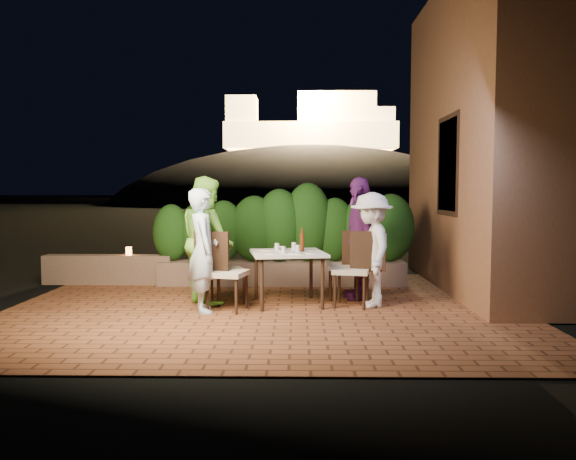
{
  "coord_description": "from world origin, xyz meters",
  "views": [
    {
      "loc": [
        0.46,
        -7.25,
        1.61
      ],
      "look_at": [
        0.33,
        0.7,
        1.05
      ],
      "focal_mm": 35.0,
      "sensor_mm": 36.0,
      "label": 1
    }
  ],
  "objects_px": {
    "diner_blue": "(203,250)",
    "diner_white": "(372,249)",
    "dining_table": "(288,278)",
    "diner_purple": "(359,238)",
    "beer_bottle": "(302,240)",
    "chair_right_front": "(351,269)",
    "chair_left_back": "(228,269)",
    "diner_green": "(207,240)",
    "chair_right_back": "(343,265)",
    "parapet_lamp": "(129,251)",
    "chair_left_front": "(227,271)",
    "bowl": "(280,248)"
  },
  "relations": [
    {
      "from": "chair_right_front",
      "to": "diner_green",
      "type": "xyz_separation_m",
      "value": [
        -2.04,
        0.21,
        0.38
      ]
    },
    {
      "from": "diner_blue",
      "to": "beer_bottle",
      "type": "bearing_deg",
      "value": -83.5
    },
    {
      "from": "dining_table",
      "to": "beer_bottle",
      "type": "bearing_deg",
      "value": 16.65
    },
    {
      "from": "chair_right_back",
      "to": "parapet_lamp",
      "type": "bearing_deg",
      "value": -17.48
    },
    {
      "from": "parapet_lamp",
      "to": "chair_left_back",
      "type": "bearing_deg",
      "value": -40.11
    },
    {
      "from": "beer_bottle",
      "to": "chair_right_front",
      "type": "xyz_separation_m",
      "value": [
        0.69,
        -0.17,
        -0.39
      ]
    },
    {
      "from": "diner_blue",
      "to": "diner_green",
      "type": "height_order",
      "value": "diner_green"
    },
    {
      "from": "chair_left_front",
      "to": "beer_bottle",
      "type": "bearing_deg",
      "value": 39.7
    },
    {
      "from": "dining_table",
      "to": "chair_left_front",
      "type": "xyz_separation_m",
      "value": [
        -0.81,
        -0.42,
        0.16
      ]
    },
    {
      "from": "chair_left_back",
      "to": "parapet_lamp",
      "type": "height_order",
      "value": "chair_left_back"
    },
    {
      "from": "diner_green",
      "to": "dining_table",
      "type": "bearing_deg",
      "value": -121.45
    },
    {
      "from": "chair_left_back",
      "to": "diner_white",
      "type": "xyz_separation_m",
      "value": [
        2.03,
        -0.19,
        0.3
      ]
    },
    {
      "from": "beer_bottle",
      "to": "diner_white",
      "type": "relative_size",
      "value": 0.21
    },
    {
      "from": "chair_right_back",
      "to": "diner_green",
      "type": "relative_size",
      "value": 0.56
    },
    {
      "from": "chair_left_front",
      "to": "diner_purple",
      "type": "xyz_separation_m",
      "value": [
        1.86,
        0.89,
        0.38
      ]
    },
    {
      "from": "chair_right_front",
      "to": "diner_blue",
      "type": "relative_size",
      "value": 0.64
    },
    {
      "from": "chair_left_back",
      "to": "diner_purple",
      "type": "bearing_deg",
      "value": -11.29
    },
    {
      "from": "beer_bottle",
      "to": "dining_table",
      "type": "bearing_deg",
      "value": -163.35
    },
    {
      "from": "dining_table",
      "to": "diner_white",
      "type": "height_order",
      "value": "diner_white"
    },
    {
      "from": "diner_purple",
      "to": "chair_right_back",
      "type": "bearing_deg",
      "value": -83.26
    },
    {
      "from": "diner_green",
      "to": "diner_purple",
      "type": "distance_m",
      "value": 2.24
    },
    {
      "from": "diner_purple",
      "to": "chair_left_front",
      "type": "bearing_deg",
      "value": -70.58
    },
    {
      "from": "parapet_lamp",
      "to": "beer_bottle",
      "type": "bearing_deg",
      "value": -28.92
    },
    {
      "from": "dining_table",
      "to": "chair_right_front",
      "type": "xyz_separation_m",
      "value": [
        0.89,
        -0.11,
        0.15
      ]
    },
    {
      "from": "diner_green",
      "to": "parapet_lamp",
      "type": "bearing_deg",
      "value": 18.77
    },
    {
      "from": "chair_left_back",
      "to": "dining_table",
      "type": "bearing_deg",
      "value": -28.63
    },
    {
      "from": "chair_left_front",
      "to": "chair_left_back",
      "type": "bearing_deg",
      "value": 110.43
    },
    {
      "from": "bowl",
      "to": "diner_blue",
      "type": "xyz_separation_m",
      "value": [
        -1.0,
        -0.78,
        0.05
      ]
    },
    {
      "from": "chair_right_back",
      "to": "diner_white",
      "type": "xyz_separation_m",
      "value": [
        0.35,
        -0.51,
        0.28
      ]
    },
    {
      "from": "chair_left_front",
      "to": "chair_right_back",
      "type": "bearing_deg",
      "value": 41.34
    },
    {
      "from": "dining_table",
      "to": "parapet_lamp",
      "type": "distance_m",
      "value": 3.26
    },
    {
      "from": "bowl",
      "to": "diner_blue",
      "type": "distance_m",
      "value": 1.26
    },
    {
      "from": "diner_blue",
      "to": "diner_white",
      "type": "height_order",
      "value": "diner_blue"
    },
    {
      "from": "bowl",
      "to": "diner_white",
      "type": "relative_size",
      "value": 0.11
    },
    {
      "from": "beer_bottle",
      "to": "diner_blue",
      "type": "bearing_deg",
      "value": -157.16
    },
    {
      "from": "diner_blue",
      "to": "chair_right_back",
      "type": "bearing_deg",
      "value": -81.15
    },
    {
      "from": "dining_table",
      "to": "chair_right_back",
      "type": "distance_m",
      "value": 0.93
    },
    {
      "from": "diner_blue",
      "to": "chair_right_front",
      "type": "bearing_deg",
      "value": -95.49
    },
    {
      "from": "diner_white",
      "to": "diner_purple",
      "type": "distance_m",
      "value": 0.59
    },
    {
      "from": "chair_left_back",
      "to": "diner_green",
      "type": "height_order",
      "value": "diner_green"
    },
    {
      "from": "chair_right_back",
      "to": "diner_blue",
      "type": "relative_size",
      "value": 0.62
    },
    {
      "from": "dining_table",
      "to": "diner_purple",
      "type": "distance_m",
      "value": 1.27
    },
    {
      "from": "dining_table",
      "to": "beer_bottle",
      "type": "xyz_separation_m",
      "value": [
        0.2,
        0.06,
        0.54
      ]
    },
    {
      "from": "chair_left_front",
      "to": "diner_green",
      "type": "distance_m",
      "value": 0.73
    },
    {
      "from": "dining_table",
      "to": "beer_bottle",
      "type": "distance_m",
      "value": 0.58
    },
    {
      "from": "beer_bottle",
      "to": "bowl",
      "type": "height_order",
      "value": "beer_bottle"
    },
    {
      "from": "chair_left_front",
      "to": "chair_left_back",
      "type": "relative_size",
      "value": 1.08
    },
    {
      "from": "chair_right_front",
      "to": "chair_right_back",
      "type": "relative_size",
      "value": 1.03
    },
    {
      "from": "beer_bottle",
      "to": "chair_right_back",
      "type": "distance_m",
      "value": 0.82
    },
    {
      "from": "dining_table",
      "to": "diner_white",
      "type": "bearing_deg",
      "value": -4.81
    }
  ]
}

